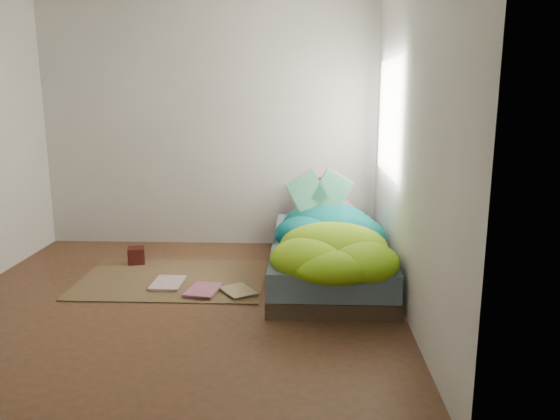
% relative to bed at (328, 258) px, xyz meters
% --- Properties ---
extents(ground, '(3.50, 3.50, 0.00)m').
position_rel_bed_xyz_m(ground, '(-1.22, -0.72, -0.17)').
color(ground, '#49351C').
rests_on(ground, ground).
extents(room_walls, '(3.54, 3.54, 2.62)m').
position_rel_bed_xyz_m(room_walls, '(-1.21, -0.71, 1.46)').
color(room_walls, beige).
rests_on(room_walls, ground).
extents(bed, '(1.00, 2.00, 0.34)m').
position_rel_bed_xyz_m(bed, '(0.00, 0.00, 0.00)').
color(bed, '#3A2D20').
rests_on(bed, ground).
extents(duvet, '(0.96, 1.84, 0.34)m').
position_rel_bed_xyz_m(duvet, '(0.00, -0.22, 0.34)').
color(duvet, '#07656D').
rests_on(duvet, bed).
extents(rug, '(1.60, 1.10, 0.01)m').
position_rel_bed_xyz_m(rug, '(-1.37, -0.17, -0.16)').
color(rug, brown).
rests_on(rug, ground).
extents(pillow_floral, '(0.59, 0.45, 0.12)m').
position_rel_bed_xyz_m(pillow_floral, '(0.04, 0.82, 0.23)').
color(pillow_floral, silver).
rests_on(pillow_floral, bed).
extents(pillow_magenta, '(0.40, 0.32, 0.40)m').
position_rel_bed_xyz_m(pillow_magenta, '(-0.08, 0.89, 0.37)').
color(pillow_magenta, '#540530').
rests_on(pillow_magenta, bed).
extents(open_book, '(0.52, 0.24, 0.31)m').
position_rel_bed_xyz_m(open_book, '(-0.08, 0.20, 0.67)').
color(open_book, green).
rests_on(open_book, duvet).
extents(wooden_box, '(0.19, 0.19, 0.15)m').
position_rel_bed_xyz_m(wooden_box, '(-1.82, 0.25, -0.08)').
color(wooden_box, '#360D0C').
rests_on(wooden_box, rug).
extents(floor_book_a, '(0.26, 0.35, 0.03)m').
position_rel_bed_xyz_m(floor_book_a, '(-1.50, -0.33, -0.14)').
color(floor_book_a, silver).
rests_on(floor_book_a, rug).
extents(floor_book_b, '(0.30, 0.37, 0.03)m').
position_rel_bed_xyz_m(floor_book_b, '(-1.16, -0.47, -0.14)').
color(floor_book_b, '#C7738F').
rests_on(floor_book_b, rug).
extents(floor_book_c, '(0.35, 0.37, 0.02)m').
position_rel_bed_xyz_m(floor_book_c, '(-0.84, -0.55, -0.15)').
color(floor_book_c, tan).
rests_on(floor_book_c, rug).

